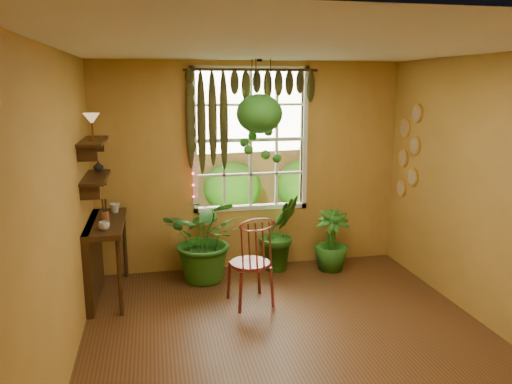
{
  "coord_description": "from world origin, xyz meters",
  "views": [
    {
      "loc": [
        -1.24,
        -4.05,
        2.41
      ],
      "look_at": [
        -0.16,
        1.15,
        1.26
      ],
      "focal_mm": 35.0,
      "sensor_mm": 36.0,
      "label": 1
    }
  ],
  "objects_px": {
    "potted_plant_left": "(207,238)",
    "potted_plant_mid": "(279,233)",
    "windsor_chair": "(251,275)",
    "hanging_basket": "(259,120)",
    "counter_ledge": "(98,251)"
  },
  "relations": [
    {
      "from": "potted_plant_left",
      "to": "potted_plant_mid",
      "type": "relative_size",
      "value": 1.09
    },
    {
      "from": "windsor_chair",
      "to": "potted_plant_mid",
      "type": "distance_m",
      "value": 1.16
    },
    {
      "from": "windsor_chair",
      "to": "potted_plant_mid",
      "type": "xyz_separation_m",
      "value": [
        0.57,
        0.99,
        0.16
      ]
    },
    {
      "from": "windsor_chair",
      "to": "potted_plant_left",
      "type": "xyz_separation_m",
      "value": [
        -0.4,
        0.79,
        0.2
      ]
    },
    {
      "from": "potted_plant_mid",
      "to": "windsor_chair",
      "type": "bearing_deg",
      "value": -120.07
    },
    {
      "from": "potted_plant_left",
      "to": "potted_plant_mid",
      "type": "bearing_deg",
      "value": 11.83
    },
    {
      "from": "counter_ledge",
      "to": "potted_plant_left",
      "type": "distance_m",
      "value": 1.29
    },
    {
      "from": "potted_plant_left",
      "to": "windsor_chair",
      "type": "bearing_deg",
      "value": -63.03
    },
    {
      "from": "windsor_chair",
      "to": "hanging_basket",
      "type": "relative_size",
      "value": 0.94
    },
    {
      "from": "potted_plant_mid",
      "to": "counter_ledge",
      "type": "bearing_deg",
      "value": -169.09
    },
    {
      "from": "potted_plant_left",
      "to": "counter_ledge",
      "type": "bearing_deg",
      "value": -169.79
    },
    {
      "from": "counter_ledge",
      "to": "hanging_basket",
      "type": "relative_size",
      "value": 0.95
    },
    {
      "from": "windsor_chair",
      "to": "hanging_basket",
      "type": "distance_m",
      "value": 1.85
    },
    {
      "from": "potted_plant_left",
      "to": "potted_plant_mid",
      "type": "distance_m",
      "value": 1.0
    },
    {
      "from": "counter_ledge",
      "to": "potted_plant_mid",
      "type": "xyz_separation_m",
      "value": [
        2.25,
        0.43,
        -0.05
      ]
    }
  ]
}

